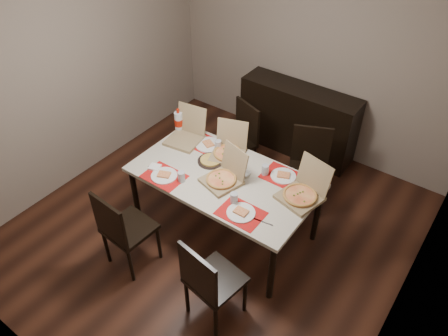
# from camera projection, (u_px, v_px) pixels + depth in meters

# --- Properties ---
(ground) EXTENTS (3.80, 4.00, 0.02)m
(ground) POSITION_uv_depth(u_px,v_px,m) (214.00, 229.00, 4.74)
(ground) COLOR #3D1E13
(ground) RESTS_ON ground
(room_walls) EXTENTS (3.84, 4.02, 2.62)m
(room_walls) POSITION_uv_depth(u_px,v_px,m) (240.00, 67.00, 3.90)
(room_walls) COLOR gray
(room_walls) RESTS_ON ground
(sideboard) EXTENTS (1.50, 0.40, 0.90)m
(sideboard) POSITION_uv_depth(u_px,v_px,m) (298.00, 120.00, 5.56)
(sideboard) COLOR black
(sideboard) RESTS_ON ground
(dining_table) EXTENTS (1.80, 1.00, 0.75)m
(dining_table) POSITION_uv_depth(u_px,v_px,m) (224.00, 181.00, 4.30)
(dining_table) COLOR beige
(dining_table) RESTS_ON ground
(chair_near_left) EXTENTS (0.45, 0.45, 0.93)m
(chair_near_left) POSITION_uv_depth(u_px,v_px,m) (122.00, 228.00, 4.04)
(chair_near_left) COLOR black
(chair_near_left) RESTS_ON ground
(chair_near_right) EXTENTS (0.48, 0.48, 0.93)m
(chair_near_right) POSITION_uv_depth(u_px,v_px,m) (209.00, 280.00, 3.60)
(chair_near_right) COLOR black
(chair_near_right) RESTS_ON ground
(chair_far_left) EXTENTS (0.54, 0.54, 0.93)m
(chair_far_left) POSITION_uv_depth(u_px,v_px,m) (239.00, 137.00, 5.16)
(chair_far_left) COLOR black
(chair_far_left) RESTS_ON ground
(chair_far_right) EXTENTS (0.56, 0.56, 0.93)m
(chair_far_right) POSITION_uv_depth(u_px,v_px,m) (309.00, 165.00, 4.77)
(chair_far_right) COLOR black
(chair_far_right) RESTS_ON ground
(setting_near_left) EXTENTS (0.45, 0.30, 0.11)m
(setting_near_left) POSITION_uv_depth(u_px,v_px,m) (167.00, 175.00, 4.23)
(setting_near_left) COLOR red
(setting_near_left) RESTS_ON dining_table
(setting_near_right) EXTENTS (0.51, 0.30, 0.11)m
(setting_near_right) POSITION_uv_depth(u_px,v_px,m) (239.00, 209.00, 3.87)
(setting_near_right) COLOR red
(setting_near_right) RESTS_ON dining_table
(setting_far_left) EXTENTS (0.49, 0.30, 0.11)m
(setting_far_left) POSITION_uv_depth(u_px,v_px,m) (210.00, 144.00, 4.62)
(setting_far_left) COLOR red
(setting_far_left) RESTS_ON dining_table
(setting_far_right) EXTENTS (0.41, 0.30, 0.11)m
(setting_far_right) POSITION_uv_depth(u_px,v_px,m) (278.00, 174.00, 4.24)
(setting_far_right) COLOR red
(setting_far_right) RESTS_ON dining_table
(napkin_loose) EXTENTS (0.15, 0.14, 0.02)m
(napkin_loose) POSITION_uv_depth(u_px,v_px,m) (230.00, 183.00, 4.16)
(napkin_loose) COLOR white
(napkin_loose) RESTS_ON dining_table
(pizza_box_center) EXTENTS (0.41, 0.44, 0.33)m
(pizza_box_center) POSITION_uv_depth(u_px,v_px,m) (224.00, 177.00, 4.16)
(pizza_box_center) COLOR #8B7550
(pizza_box_center) RESTS_ON dining_table
(pizza_box_right) EXTENTS (0.43, 0.46, 0.35)m
(pizza_box_right) POSITION_uv_depth(u_px,v_px,m) (302.00, 193.00, 3.98)
(pizza_box_right) COLOR #8B7550
(pizza_box_right) RESTS_ON dining_table
(pizza_box_left) EXTENTS (0.39, 0.43, 0.34)m
(pizza_box_left) POSITION_uv_depth(u_px,v_px,m) (186.00, 135.00, 4.68)
(pizza_box_left) COLOR #8B7550
(pizza_box_left) RESTS_ON dining_table
(pizza_box_extra) EXTENTS (0.43, 0.45, 0.33)m
(pizza_box_extra) POSITION_uv_depth(u_px,v_px,m) (228.00, 150.00, 4.48)
(pizza_box_extra) COLOR #8B7550
(pizza_box_extra) RESTS_ON dining_table
(faina_plate) EXTENTS (0.27, 0.27, 0.03)m
(faina_plate) POSITION_uv_depth(u_px,v_px,m) (211.00, 161.00, 4.42)
(faina_plate) COLOR black
(faina_plate) RESTS_ON dining_table
(dip_bowl) EXTENTS (0.12, 0.12, 0.03)m
(dip_bowl) POSITION_uv_depth(u_px,v_px,m) (245.00, 174.00, 4.26)
(dip_bowl) COLOR white
(dip_bowl) RESTS_ON dining_table
(soda_bottle) EXTENTS (0.09, 0.09, 0.28)m
(soda_bottle) POSITION_uv_depth(u_px,v_px,m) (179.00, 122.00, 4.77)
(soda_bottle) COLOR silver
(soda_bottle) RESTS_ON dining_table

